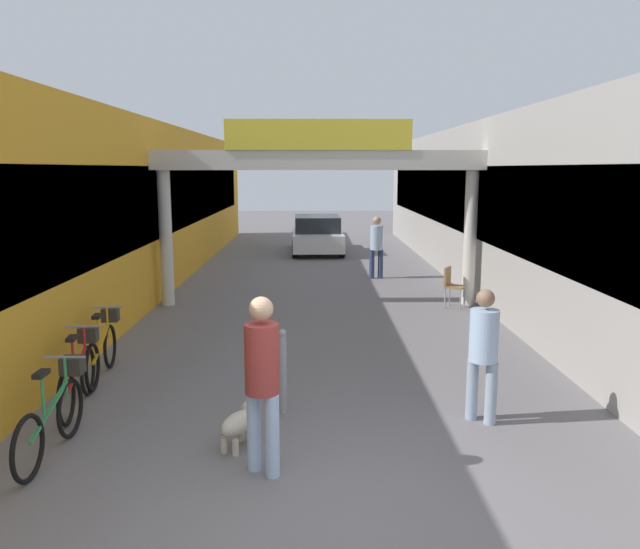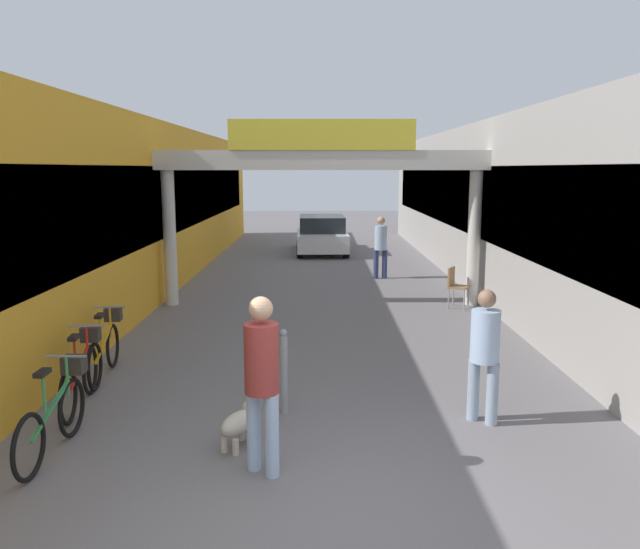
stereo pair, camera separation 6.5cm
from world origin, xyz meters
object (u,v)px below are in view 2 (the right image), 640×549
Objects in this scene: bicycle_orange_third at (103,347)px; dog_on_leash at (238,422)px; parked_car_white at (319,235)px; pedestrian_carrying_crate at (378,243)px; bicycle_green_nearest at (53,413)px; bicycle_red_second at (79,372)px; bollard_post_metal at (281,371)px; pedestrian_companion at (482,348)px; cafe_chair_wood_nearer at (453,283)px; pedestrian_with_dog at (259,373)px.

dog_on_leash is at bearing -46.23° from bicycle_orange_third.
pedestrian_carrying_crate is at bearing -73.68° from parked_car_white.
bicycle_red_second is at bearing 99.77° from bicycle_green_nearest.
bollard_post_metal is at bearing 24.43° from bicycle_green_nearest.
pedestrian_companion is 0.40× the size of parked_car_white.
bicycle_green_nearest reaches higher than dog_on_leash.
bicycle_red_second is at bearing -85.94° from bicycle_orange_third.
bollard_post_metal is at bearing -5.78° from bicycle_red_second.
parked_car_white is (3.11, 14.85, 0.21)m from bicycle_red_second.
bollard_post_metal is at bearing -91.94° from parked_car_white.
pedestrian_companion is at bearing -99.19° from cafe_chair_wood_nearer.
pedestrian_with_dog reaches higher than pedestrian_companion.
pedestrian_companion is at bearing -83.05° from parked_car_white.
bollard_post_metal is at bearing -102.39° from pedestrian_carrying_crate.
bicycle_orange_third is (-4.80, -8.22, -0.54)m from pedestrian_carrying_crate.
pedestrian_with_dog is 0.44× the size of parked_car_white.
bicycle_red_second is (-4.72, -9.37, -0.54)m from pedestrian_carrying_crate.
bollard_post_metal reaches higher than cafe_chair_wood_nearer.
parked_car_white is at bearing 87.83° from pedestrian_with_dog.
dog_on_leash is 16.09m from parked_car_white.
pedestrian_companion reaches higher than bicycle_orange_third.
pedestrian_companion is 2.95m from dog_on_leash.
bicycle_red_second is 1.57× the size of bollard_post_metal.
pedestrian_carrying_crate is 9.87m from bollard_post_metal.
bicycle_green_nearest is at bearing 167.98° from pedestrian_with_dog.
pedestrian_with_dog is at bearing -94.40° from bollard_post_metal.
cafe_chair_wood_nearer is (6.00, 5.67, 0.10)m from bicycle_red_second.
parked_car_white reaches higher than bicycle_green_nearest.
bicycle_red_second is at bearing 174.22° from bollard_post_metal.
bicycle_green_nearest is at bearing -80.23° from bicycle_red_second.
pedestrian_carrying_crate is (2.24, 11.19, -0.06)m from pedestrian_with_dog.
pedestrian_carrying_crate is 3.94m from cafe_chair_wood_nearer.
pedestrian_with_dog is at bearing -49.20° from bicycle_orange_third.
pedestrian_with_dog is at bearing -63.73° from dog_on_leash.
parked_car_white reaches higher than bollard_post_metal.
bicycle_red_second is (-0.23, 1.34, 0.00)m from bicycle_green_nearest.
pedestrian_carrying_crate reaches higher than bicycle_green_nearest.
pedestrian_with_dog reaches higher than cafe_chair_wood_nearer.
pedestrian_with_dog reaches higher than bicycle_orange_third.
pedestrian_carrying_crate reaches higher than parked_car_white.
bollard_post_metal is 1.20× the size of cafe_chair_wood_nearer.
parked_car_white reaches higher than bicycle_orange_third.
bicycle_green_nearest is at bearing -155.57° from bollard_post_metal.
pedestrian_companion is 6.32m from cafe_chair_wood_nearer.
pedestrian_with_dog is 2.78× the size of dog_on_leash.
bicycle_red_second reaches higher than cafe_chair_wood_nearer.
parked_car_white is at bearing 76.87° from bicycle_orange_third.
dog_on_leash is at bearing 116.27° from pedestrian_with_dog.
pedestrian_with_dog is at bearing -153.29° from pedestrian_companion.
pedestrian_carrying_crate is (-0.27, 9.93, 0.06)m from pedestrian_companion.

